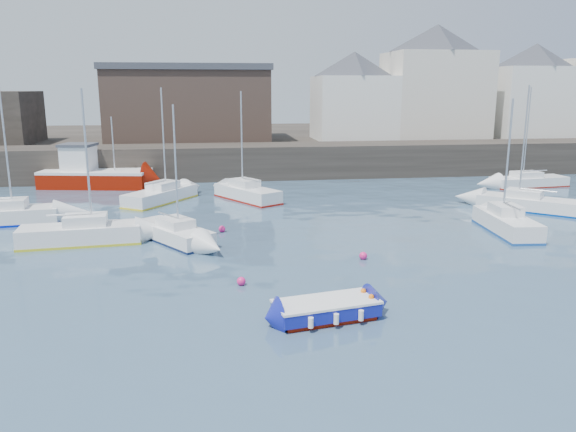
{
  "coord_description": "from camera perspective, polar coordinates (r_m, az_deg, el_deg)",
  "views": [
    {
      "loc": [
        -3.98,
        -16.69,
        8.14
      ],
      "look_at": [
        0.0,
        12.0,
        1.5
      ],
      "focal_mm": 35.0,
      "sensor_mm": 36.0,
      "label": 1
    }
  ],
  "objects": [
    {
      "name": "bldg_east_d",
      "position": [
        60.09,
        6.69,
        12.09
      ],
      "size": [
        11.14,
        11.14,
        8.95
      ],
      "color": "white",
      "rests_on": "land_strip"
    },
    {
      "name": "sailboat_c",
      "position": [
        34.55,
        21.3,
        -0.63
      ],
      "size": [
        2.3,
        5.87,
        7.55
      ],
      "color": "white",
      "rests_on": "ground"
    },
    {
      "name": "quay_wall",
      "position": [
        52.27,
        -3.48,
        5.59
      ],
      "size": [
        90.0,
        5.0,
        3.0
      ],
      "primitive_type": "cube",
      "color": "#28231E",
      "rests_on": "ground"
    },
    {
      "name": "sailboat_d",
      "position": [
        41.36,
        23.18,
        1.22
      ],
      "size": [
        6.25,
        5.89,
        8.31
      ],
      "color": "white",
      "rests_on": "ground"
    },
    {
      "name": "warehouse",
      "position": [
        59.74,
        -10.03,
        11.26
      ],
      "size": [
        16.4,
        10.4,
        7.6
      ],
      "color": "#3D2D26",
      "rests_on": "land_strip"
    },
    {
      "name": "buoy_mid",
      "position": [
        27.57,
        7.63,
        -4.38
      ],
      "size": [
        0.39,
        0.39,
        0.39
      ],
      "primitive_type": "sphere",
      "color": "#F32078",
      "rests_on": "ground"
    },
    {
      "name": "buoy_near",
      "position": [
        23.95,
        -4.77,
        -7.0
      ],
      "size": [
        0.38,
        0.38,
        0.38
      ],
      "primitive_type": "sphere",
      "color": "#F32078",
      "rests_on": "ground"
    },
    {
      "name": "sailboat_h",
      "position": [
        41.84,
        -12.78,
        2.11
      ],
      "size": [
        5.26,
        6.36,
        8.15
      ],
      "color": "white",
      "rests_on": "ground"
    },
    {
      "name": "sailboat_b",
      "position": [
        31.04,
        -11.56,
        -1.65
      ],
      "size": [
        4.71,
        5.72,
        7.31
      ],
      "color": "white",
      "rests_on": "ground"
    },
    {
      "name": "sailboat_g",
      "position": [
        51.44,
        23.25,
        3.28
      ],
      "size": [
        6.67,
        2.83,
        8.2
      ],
      "color": "white",
      "rests_on": "ground"
    },
    {
      "name": "water",
      "position": [
        18.99,
        5.1,
        -12.53
      ],
      "size": [
        220.0,
        220.0,
        0.0
      ],
      "primitive_type": "plane",
      "color": "#2D4760",
      "rests_on": "ground"
    },
    {
      "name": "sailboat_e",
      "position": [
        38.33,
        -27.03,
        0.07
      ],
      "size": [
        6.83,
        2.83,
        8.54
      ],
      "color": "white",
      "rests_on": "ground"
    },
    {
      "name": "buoy_far",
      "position": [
        32.65,
        -6.71,
        -1.62
      ],
      "size": [
        0.39,
        0.39,
        0.39
      ],
      "primitive_type": "sphere",
      "color": "#F32078",
      "rests_on": "ground"
    },
    {
      "name": "sailboat_a",
      "position": [
        31.83,
        -20.26,
        -1.66
      ],
      "size": [
        6.4,
        2.58,
        8.11
      ],
      "color": "white",
      "rests_on": "ground"
    },
    {
      "name": "blue_dinghy",
      "position": [
        20.44,
        3.9,
        -9.38
      ],
      "size": [
        4.0,
        2.32,
        0.71
      ],
      "color": "#7F1102",
      "rests_on": "ground"
    },
    {
      "name": "fishing_boat",
      "position": [
        49.73,
        -19.28,
        4.08
      ],
      "size": [
        9.26,
        4.86,
        5.83
      ],
      "color": "#7F1102",
      "rests_on": "ground"
    },
    {
      "name": "bldg_east_a",
      "position": [
        63.4,
        14.72,
        13.11
      ],
      "size": [
        13.36,
        13.36,
        11.8
      ],
      "color": "beige",
      "rests_on": "land_strip"
    },
    {
      "name": "bldg_east_b",
      "position": [
        67.89,
        23.63,
        11.63
      ],
      "size": [
        11.88,
        11.88,
        9.95
      ],
      "color": "white",
      "rests_on": "land_strip"
    },
    {
      "name": "land_strip",
      "position": [
        70.13,
        -4.65,
        7.36
      ],
      "size": [
        90.0,
        32.0,
        2.8
      ],
      "primitive_type": "cube",
      "color": "#28231E",
      "rests_on": "ground"
    },
    {
      "name": "sailboat_f",
      "position": [
        41.6,
        -4.19,
        2.37
      ],
      "size": [
        4.86,
        6.18,
        7.9
      ],
      "color": "white",
      "rests_on": "ground"
    }
  ]
}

